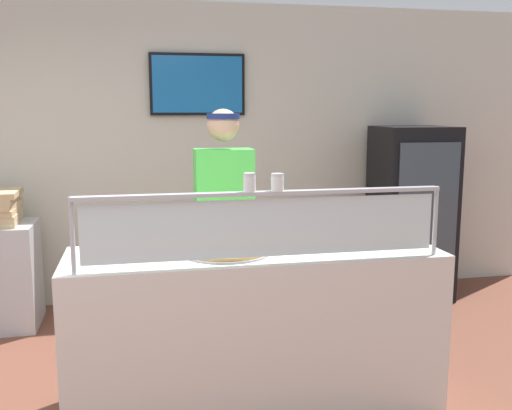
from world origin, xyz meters
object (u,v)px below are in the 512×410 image
pizza_tray (226,250)px  worker_figure (225,223)px  pepper_flake_shaker (277,183)px  pizza_server (226,247)px  drink_fridge (411,213)px  parmesan_shaker (250,184)px

pizza_tray → worker_figure: size_ratio=0.29×
pepper_flake_shaker → worker_figure: 0.94m
worker_figure → pizza_server: bearing=-98.2°
pizza_server → pepper_flake_shaker: (0.24, -0.25, 0.39)m
pizza_tray → drink_fridge: size_ratio=0.32×
parmesan_shaker → pepper_flake_shaker: bearing=-0.0°
drink_fridge → pepper_flake_shaker: bearing=-131.7°
parmesan_shaker → pepper_flake_shaker: size_ratio=1.06×
pepper_flake_shaker → worker_figure: worker_figure is taller
pizza_tray → parmesan_shaker: parmesan_shaker is taller
drink_fridge → worker_figure: bearing=-149.2°
worker_figure → drink_fridge: (1.93, 1.15, -0.20)m
pizza_server → worker_figure: size_ratio=0.16×
pizza_tray → parmesan_shaker: (0.08, -0.27, 0.41)m
pizza_server → parmesan_shaker: parmesan_shaker is taller
drink_fridge → pizza_tray: bearing=-139.2°
pizza_tray → pepper_flake_shaker: 0.54m
pizza_server → parmesan_shaker: size_ratio=2.87×
drink_fridge → pizza_server: bearing=-139.0°
pizza_tray → pizza_server: pizza_server is taller
pizza_tray → worker_figure: 0.59m
pizza_tray → pizza_server: size_ratio=1.81×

